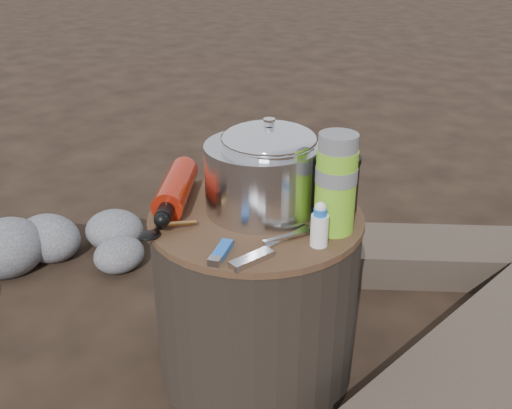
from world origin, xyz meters
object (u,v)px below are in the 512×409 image
Objects in this scene: camping_pot at (269,169)px; travel_mug at (340,183)px; stump at (256,296)px; fuel_bottle at (176,188)px; thermos at (336,184)px.

camping_pot is 0.17m from travel_mug.
stump is 3.86× the size of travel_mug.
fuel_bottle is (-0.21, -0.09, -0.07)m from camping_pot.
fuel_bottle is at bearing -156.62° from camping_pot.
camping_pot is 0.71× the size of fuel_bottle.
fuel_bottle is 0.39m from thermos.
thermos is (0.38, 0.09, 0.07)m from fuel_bottle.
camping_pot is at bearing -141.30° from travel_mug.
travel_mug is at bearing 38.70° from camping_pot.
thermos is at bearing 11.58° from stump.
travel_mug is (-0.04, 0.10, -0.05)m from thermos.
thermos is 1.71× the size of travel_mug.
fuel_bottle is at bearing -164.75° from stump.
travel_mug is at bearing -1.36° from fuel_bottle.
stump is 0.33m from camping_pot.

